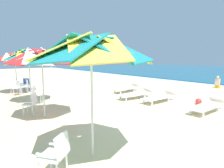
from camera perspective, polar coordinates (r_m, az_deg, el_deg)
The scene contains 17 objects.
ground_plane at distance 7.01m, azimuth 13.50°, elevation -10.60°, with size 80.00×80.00×0.00m, color beige.
beach_umbrella_0 at distance 3.98m, azimuth -6.43°, elevation 10.21°, with size 2.62×2.62×2.75m.
plastic_chair_0 at distance 3.73m, azimuth -16.85°, elevation -19.64°, with size 0.63×0.62×0.87m.
beach_umbrella_1 at distance 7.18m, azimuth -20.83°, elevation 7.60°, with size 2.48×2.48×2.60m.
plastic_chair_1 at distance 7.87m, azimuth -23.63°, elevation -5.27°, with size 0.63×0.63×0.87m.
beach_umbrella_2 at distance 10.08m, azimuth -24.31°, elevation 8.03°, with size 2.24×2.24×2.73m.
plastic_chair_2 at distance 9.74m, azimuth -22.34°, elevation -2.75°, with size 0.61×0.62×0.87m.
beach_umbrella_3 at distance 13.32m, azimuth -27.74°, elevation 7.21°, with size 2.51×2.51×2.60m.
plastic_chair_3 at distance 13.67m, azimuth -25.14°, elevation 0.01°, with size 0.63×0.63×0.87m.
plastic_chair_4 at distance 12.92m, azimuth -25.23°, elevation -0.41°, with size 0.46×0.48×0.87m.
plastic_chair_5 at distance 12.48m, azimuth -27.38°, elevation -0.82°, with size 0.52×0.55×0.87m.
sun_lounger_0 at distance 8.60m, azimuth 27.26°, elevation -5.87°, with size 0.65×2.15×0.62m.
sun_lounger_1 at distance 9.66m, azimuth 14.33°, elevation -3.79°, with size 0.65×2.15×0.62m.
sun_lounger_2 at distance 10.25m, azimuth 7.31°, elevation -2.93°, with size 0.84×2.20×0.62m.
sun_lounger_3 at distance 12.18m, azimuth 4.54°, elevation -1.17°, with size 0.82×2.19×0.62m.
beach_ball at distance 9.83m, azimuth 25.12°, elevation -4.89°, with size 0.29×0.29×0.29m, color red.
beachgoer_seated at distance 15.91m, azimuth 29.93°, elevation -0.03°, with size 0.30×0.93×0.92m.
Camera 1 is at (4.08, -5.26, 2.20)m, focal length 29.66 mm.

